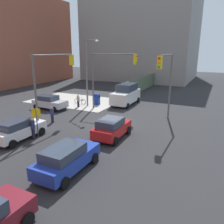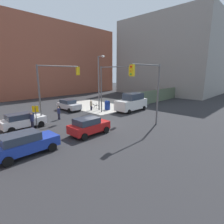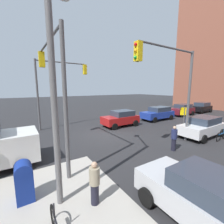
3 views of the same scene
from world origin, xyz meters
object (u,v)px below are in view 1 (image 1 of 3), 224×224
(sedan_blue, at_px, (67,158))
(pedestrian_walking_north, at_px, (33,128))
(mailbox_blue, at_px, (97,99))
(sedan_white, at_px, (18,129))
(coupe_red, at_px, (112,128))
(traffic_signal_ne_corner, at_px, (109,70))
(van_white_delivery, at_px, (126,94))
(traffic_signal_nw_corner, at_px, (52,75))
(street_lamp_corner, at_px, (88,68))
(traffic_signal_se_corner, at_px, (167,75))
(smokestack, at_px, (62,49))
(pedestrian_crossing, at_px, (78,101))
(bicycle_leaning_on_fence, at_px, (80,101))
(sedan_silver, at_px, (49,102))
(bicycle_at_crosswalk, at_px, (3,134))
(pedestrian_waiting, at_px, (52,114))

(sedan_blue, relative_size, pedestrian_walking_north, 2.51)
(mailbox_blue, distance_m, sedan_white, 12.62)
(coupe_red, bearing_deg, traffic_signal_ne_corner, 28.67)
(coupe_red, relative_size, pedestrian_walking_north, 2.21)
(coupe_red, distance_m, van_white_delivery, 11.56)
(traffic_signal_nw_corner, xyz_separation_m, street_lamp_corner, (7.46, 0.97, 0.07))
(traffic_signal_se_corner, xyz_separation_m, sedan_white, (-9.02, 9.22, -3.76))
(traffic_signal_se_corner, xyz_separation_m, sedan_blue, (-11.13, 2.87, -3.76))
(smokestack, xyz_separation_m, traffic_signal_ne_corner, (-26.27, -27.63, -2.50))
(street_lamp_corner, height_order, sedan_white, street_lamp_corner)
(van_white_delivery, xyz_separation_m, pedestrian_crossing, (-3.99, 4.70, -0.49))
(traffic_signal_se_corner, xyz_separation_m, coupe_red, (-5.44, 2.86, -3.76))
(coupe_red, bearing_deg, pedestrian_crossing, 49.17)
(mailbox_blue, xyz_separation_m, bicycle_leaning_on_fence, (-0.60, 2.20, -0.42))
(bicycle_leaning_on_fence, bearing_deg, traffic_signal_ne_corner, -102.83)
(traffic_signal_se_corner, xyz_separation_m, mailbox_blue, (3.60, 9.50, -3.84))
(smokestack, bearing_deg, bicycle_leaning_on_fence, -137.83)
(mailbox_blue, bearing_deg, coupe_red, -143.68)
(pedestrian_crossing, bearing_deg, bicycle_leaning_on_fence, 89.42)
(sedan_silver, bearing_deg, sedan_blue, -134.38)
(mailbox_blue, xyz_separation_m, sedan_white, (-12.61, -0.28, 0.08))
(traffic_signal_nw_corner, relative_size, bicycle_leaning_on_fence, 3.71)
(sedan_blue, height_order, pedestrian_walking_north, pedestrian_walking_north)
(traffic_signal_nw_corner, height_order, bicycle_at_crosswalk, traffic_signal_nw_corner)
(coupe_red, relative_size, pedestrian_crossing, 2.46)
(van_white_delivery, bearing_deg, traffic_signal_se_corner, -131.59)
(pedestrian_crossing, bearing_deg, mailbox_blue, 26.10)
(sedan_white, bearing_deg, smokestack, 34.20)
(traffic_signal_nw_corner, height_order, street_lamp_corner, street_lamp_corner)
(traffic_signal_se_corner, bearing_deg, traffic_signal_ne_corner, 74.55)
(sedan_blue, distance_m, pedestrian_crossing, 15.10)
(coupe_red, relative_size, bicycle_at_crosswalk, 2.17)
(traffic_signal_ne_corner, distance_m, sedan_white, 11.79)
(van_white_delivery, distance_m, pedestrian_walking_north, 14.14)
(sedan_blue, bearing_deg, street_lamp_corner, 27.61)
(street_lamp_corner, relative_size, bicycle_leaning_on_fence, 4.57)
(van_white_delivery, bearing_deg, smokestack, 51.31)
(smokestack, xyz_separation_m, pedestrian_waiting, (-32.77, -24.80, -6.31))
(pedestrian_waiting, height_order, bicycle_at_crosswalk, pedestrian_waiting)
(traffic_signal_nw_corner, xyz_separation_m, sedan_white, (-3.99, 0.22, -3.79))
(traffic_signal_ne_corner, relative_size, street_lamp_corner, 0.81)
(smokestack, bearing_deg, sedan_white, -145.80)
(traffic_signal_nw_corner, distance_m, bicycle_at_crosswalk, 6.30)
(sedan_white, relative_size, bicycle_leaning_on_fence, 2.41)
(coupe_red, bearing_deg, traffic_signal_nw_corner, 86.21)
(traffic_signal_se_corner, bearing_deg, sedan_white, 134.34)
(traffic_signal_se_corner, bearing_deg, bicycle_leaning_on_fence, 75.62)
(sedan_silver, xyz_separation_m, van_white_delivery, (6.33, -7.20, 0.44))
(mailbox_blue, relative_size, sedan_white, 0.34)
(street_lamp_corner, xyz_separation_m, bicycle_leaning_on_fence, (0.57, 1.73, -4.35))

